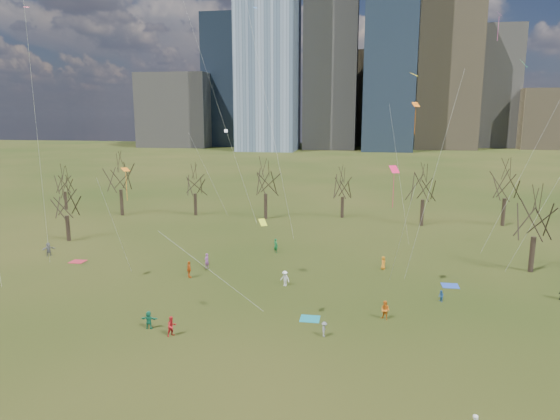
% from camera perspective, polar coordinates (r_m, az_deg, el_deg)
% --- Properties ---
extents(ground, '(500.00, 500.00, 0.00)m').
position_cam_1_polar(ground, '(40.83, -2.85, -12.91)').
color(ground, black).
rests_on(ground, ground).
extents(downtown_skyline, '(212.50, 78.00, 118.00)m').
position_cam_1_polar(downtown_skyline, '(248.35, 7.30, 16.07)').
color(downtown_skyline, slate).
rests_on(downtown_skyline, ground).
extents(bare_tree_row, '(113.04, 29.80, 9.50)m').
position_cam_1_polar(bare_tree_row, '(74.86, 3.12, 2.96)').
color(bare_tree_row, black).
rests_on(bare_tree_row, ground).
extents(blanket_teal, '(1.60, 1.50, 0.03)m').
position_cam_1_polar(blanket_teal, '(41.81, 3.44, -12.30)').
color(blanket_teal, teal).
rests_on(blanket_teal, ground).
extents(blanket_navy, '(1.60, 1.50, 0.03)m').
position_cam_1_polar(blanket_navy, '(51.91, 18.87, -8.18)').
color(blanket_navy, '#2647B1').
rests_on(blanket_navy, ground).
extents(blanket_crimson, '(1.60, 1.50, 0.03)m').
position_cam_1_polar(blanket_crimson, '(61.31, -22.11, -5.48)').
color(blanket_crimson, '#B42434').
rests_on(blanket_crimson, ground).
extents(person_2, '(0.94, 0.96, 1.56)m').
position_cam_1_polar(person_2, '(39.37, -12.26, -12.86)').
color(person_2, red).
rests_on(person_2, ground).
extents(person_3, '(0.47, 0.77, 1.16)m').
position_cam_1_polar(person_3, '(38.68, 5.08, -13.42)').
color(person_3, slate).
rests_on(person_3, ground).
extents(person_4, '(0.94, 1.08, 1.74)m').
position_cam_1_polar(person_4, '(52.08, -10.34, -6.70)').
color(person_4, '#CE5A16').
rests_on(person_4, ground).
extents(person_5, '(1.35, 0.49, 1.44)m').
position_cam_1_polar(person_5, '(41.06, -14.76, -12.05)').
color(person_5, '#1A7653').
rests_on(person_5, ground).
extents(person_7, '(0.61, 0.71, 1.65)m').
position_cam_1_polar(person_7, '(54.92, -8.38, -5.76)').
color(person_7, '#904A95').
rests_on(person_7, ground).
extents(person_8, '(0.57, 0.63, 1.05)m').
position_cam_1_polar(person_8, '(47.30, 17.93, -9.35)').
color(person_8, '#24599F').
rests_on(person_8, ground).
extents(person_9, '(1.13, 0.92, 1.53)m').
position_cam_1_polar(person_9, '(48.93, 0.56, -7.82)').
color(person_9, white).
rests_on(person_9, ground).
extents(person_11, '(1.44, 1.36, 1.62)m').
position_cam_1_polar(person_11, '(64.88, -24.94, -4.09)').
color(person_11, slate).
rests_on(person_11, ground).
extents(person_12, '(0.65, 0.81, 1.44)m').
position_cam_1_polar(person_12, '(55.09, 11.72, -5.93)').
color(person_12, orange).
rests_on(person_12, ground).
extents(person_13, '(0.75, 0.71, 1.72)m').
position_cam_1_polar(person_13, '(60.28, -0.49, -4.09)').
color(person_13, '#166730').
rests_on(person_13, ground).
extents(person_14, '(0.97, 0.91, 1.59)m').
position_cam_1_polar(person_14, '(42.23, 11.93, -11.15)').
color(person_14, orange).
rests_on(person_14, ground).
extents(kites_airborne, '(52.24, 41.53, 37.10)m').
position_cam_1_polar(kites_airborne, '(50.28, 2.42, 7.90)').
color(kites_airborne, orange).
rests_on(kites_airborne, ground).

